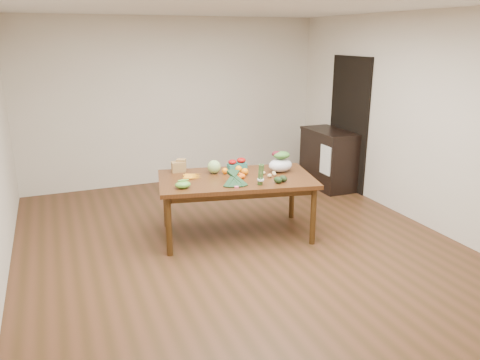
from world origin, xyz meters
name	(u,v)px	position (x,y,z in m)	size (l,w,h in m)	color
floor	(243,250)	(0.00, 0.00, 0.00)	(6.00, 6.00, 0.00)	#55311D
ceiling	(243,3)	(0.00, 0.00, 2.70)	(5.00, 6.00, 0.02)	white
room_walls	(243,136)	(0.00, 0.00, 1.35)	(5.02, 6.02, 2.70)	silver
dining_table	(236,206)	(0.09, 0.44, 0.38)	(1.85, 1.03, 0.75)	#4F2812
doorway_dark	(348,124)	(2.48, 1.60, 1.05)	(0.02, 1.00, 2.10)	black
cabinet	(328,159)	(2.22, 1.73, 0.47)	(0.52, 1.02, 0.94)	black
dish_towel	(325,160)	(1.96, 1.40, 0.55)	(0.02, 0.28, 0.45)	white
paper_bag	(178,166)	(-0.49, 0.94, 0.83)	(0.22, 0.18, 0.16)	#A27C48
cabbage	(214,167)	(-0.10, 0.71, 0.83)	(0.17, 0.17, 0.17)	#9EC973
strawberry_basket_a	(232,166)	(0.17, 0.77, 0.80)	(0.11, 0.11, 0.10)	red
strawberry_basket_b	(241,164)	(0.30, 0.78, 0.81)	(0.12, 0.12, 0.11)	red
orange_a	(225,171)	(0.02, 0.63, 0.79)	(0.08, 0.08, 0.08)	orange
orange_b	(239,169)	(0.20, 0.63, 0.79)	(0.09, 0.09, 0.09)	orange
orange_c	(245,172)	(0.23, 0.49, 0.79)	(0.09, 0.09, 0.09)	#E04F0D
mandarin_cluster	(237,175)	(0.09, 0.39, 0.80)	(0.18, 0.18, 0.09)	#FF5F0F
carrots	(192,176)	(-0.40, 0.64, 0.76)	(0.22, 0.22, 0.03)	#FA9F15
snap_pea_bag	(183,185)	(-0.62, 0.27, 0.79)	(0.18, 0.14, 0.08)	#4B9632
kale_bunch	(235,179)	(-0.04, 0.15, 0.83)	(0.32, 0.40, 0.16)	#16331A
asparagus_bundle	(261,175)	(0.24, 0.05, 0.88)	(0.08, 0.08, 0.25)	#4D7937
potato_a	(264,173)	(0.45, 0.43, 0.77)	(0.05, 0.04, 0.04)	#CCBE76
potato_b	(270,176)	(0.46, 0.27, 0.77)	(0.06, 0.05, 0.05)	tan
potato_c	(274,173)	(0.57, 0.38, 0.77)	(0.05, 0.04, 0.04)	tan
potato_d	(260,173)	(0.41, 0.44, 0.77)	(0.04, 0.04, 0.04)	#D5C07B
potato_e	(275,174)	(0.55, 0.31, 0.77)	(0.05, 0.04, 0.04)	tan
avocado_a	(278,180)	(0.45, 0.04, 0.79)	(0.08, 0.12, 0.08)	black
avocado_b	(283,179)	(0.54, 0.06, 0.79)	(0.08, 0.11, 0.08)	black
salad_bag	(280,163)	(0.70, 0.46, 0.87)	(0.31, 0.23, 0.24)	silver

